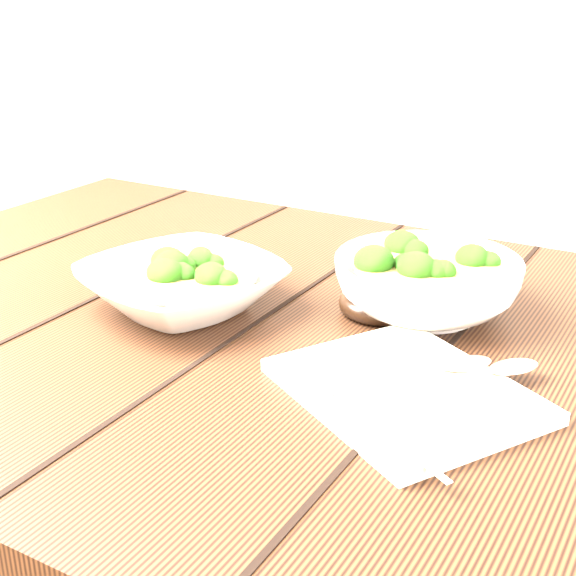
{
  "coord_description": "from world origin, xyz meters",
  "views": [
    {
      "loc": [
        0.4,
        -0.68,
        1.11
      ],
      "look_at": [
        0.02,
        -0.01,
        0.8
      ],
      "focal_mm": 50.0,
      "sensor_mm": 36.0,
      "label": 1
    }
  ],
  "objects_px": {
    "soup_bowl_back": "(427,284)",
    "napkin": "(405,390)",
    "soup_bowl_front": "(182,285)",
    "table": "(279,419)",
    "trivet": "(381,303)"
  },
  "relations": [
    {
      "from": "table",
      "to": "soup_bowl_front",
      "type": "bearing_deg",
      "value": -170.28
    },
    {
      "from": "napkin",
      "to": "soup_bowl_front",
      "type": "bearing_deg",
      "value": -161.59
    },
    {
      "from": "table",
      "to": "soup_bowl_back",
      "type": "distance_m",
      "value": 0.23
    },
    {
      "from": "soup_bowl_front",
      "to": "table",
      "type": "bearing_deg",
      "value": 9.72
    },
    {
      "from": "trivet",
      "to": "napkin",
      "type": "relative_size",
      "value": 0.43
    },
    {
      "from": "soup_bowl_front",
      "to": "napkin",
      "type": "distance_m",
      "value": 0.3
    },
    {
      "from": "soup_bowl_back",
      "to": "trivet",
      "type": "bearing_deg",
      "value": -149.85
    },
    {
      "from": "table",
      "to": "soup_bowl_back",
      "type": "bearing_deg",
      "value": 39.64
    },
    {
      "from": "soup_bowl_back",
      "to": "table",
      "type": "bearing_deg",
      "value": -140.36
    },
    {
      "from": "soup_bowl_front",
      "to": "napkin",
      "type": "bearing_deg",
      "value": -11.8
    },
    {
      "from": "napkin",
      "to": "table",
      "type": "bearing_deg",
      "value": -173.95
    },
    {
      "from": "table",
      "to": "soup_bowl_front",
      "type": "distance_m",
      "value": 0.19
    },
    {
      "from": "soup_bowl_front",
      "to": "soup_bowl_back",
      "type": "relative_size",
      "value": 1.03
    },
    {
      "from": "soup_bowl_back",
      "to": "napkin",
      "type": "distance_m",
      "value": 0.2
    },
    {
      "from": "table",
      "to": "soup_bowl_front",
      "type": "xyz_separation_m",
      "value": [
        -0.11,
        -0.02,
        0.15
      ]
    }
  ]
}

